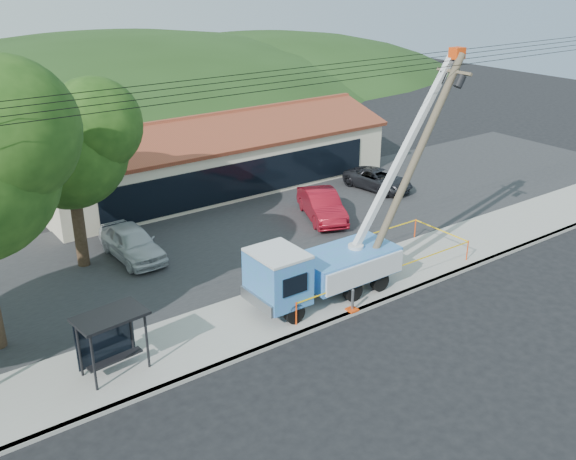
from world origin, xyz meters
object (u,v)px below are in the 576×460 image
(leaning_pole, at_px, (414,162))
(utility_truck, at_px, (322,265))
(bus_shelter, at_px, (109,329))
(car_red, at_px, (322,220))
(car_dark, at_px, (377,191))
(car_silver, at_px, (134,259))

(leaning_pole, bearing_deg, utility_truck, 174.18)
(bus_shelter, xyz_separation_m, car_red, (14.94, 7.01, -1.80))
(leaning_pole, bearing_deg, car_red, 81.30)
(leaning_pole, relative_size, car_dark, 2.14)
(car_silver, xyz_separation_m, car_red, (10.62, -1.37, 0.00))
(car_dark, bearing_deg, car_red, -170.69)
(car_red, xyz_separation_m, car_dark, (6.02, 1.86, 0.00))
(utility_truck, xyz_separation_m, leaning_pole, (4.58, -0.47, 3.77))
(leaning_pole, height_order, car_silver, leaning_pole)
(utility_truck, xyz_separation_m, bus_shelter, (-9.19, 0.17, 0.13))
(leaning_pole, distance_m, car_red, 9.46)
(utility_truck, bearing_deg, car_dark, 37.53)
(utility_truck, distance_m, bus_shelter, 9.20)
(utility_truck, bearing_deg, leaning_pole, -5.82)
(utility_truck, relative_size, car_red, 2.19)
(utility_truck, height_order, car_silver, utility_truck)
(bus_shelter, relative_size, car_red, 0.51)
(utility_truck, relative_size, car_silver, 2.27)
(car_red, bearing_deg, bus_shelter, -132.79)
(car_red, height_order, car_dark, car_red)
(utility_truck, distance_m, car_dark, 14.93)
(bus_shelter, bearing_deg, car_silver, 56.79)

